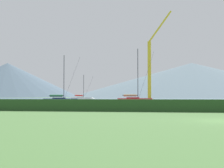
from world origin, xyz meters
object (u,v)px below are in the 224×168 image
object	(u,v)px
sailboat_slip_1	(136,100)
sailboat_slip_3	(82,99)
dock_crane	(150,74)
sailboat_slip_8	(61,101)

from	to	relation	value
sailboat_slip_1	sailboat_slip_3	distance (m)	48.51
sailboat_slip_3	dock_crane	bearing A→B (deg)	-58.11
sailboat_slip_1	sailboat_slip_3	world-z (taller)	sailboat_slip_1
sailboat_slip_8	sailboat_slip_1	bearing A→B (deg)	1.51
sailboat_slip_3	dock_crane	size ratio (longest dim) A/B	0.40
sailboat_slip_3	sailboat_slip_8	distance (m)	47.04
sailboat_slip_1	dock_crane	bearing A→B (deg)	75.31
sailboat_slip_3	sailboat_slip_8	bearing A→B (deg)	-87.63
sailboat_slip_1	sailboat_slip_8	xyz separation A→B (m)	(-14.32, -3.19, -0.04)
sailboat_slip_3	sailboat_slip_8	world-z (taller)	sailboat_slip_8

